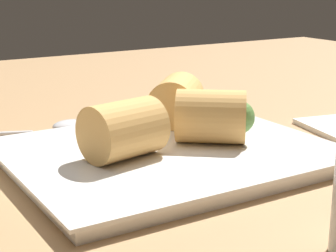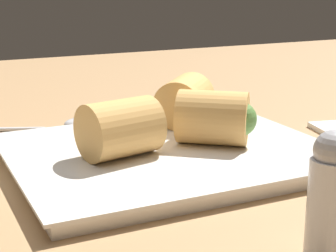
% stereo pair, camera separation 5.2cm
% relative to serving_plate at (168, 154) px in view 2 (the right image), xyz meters
% --- Properties ---
extents(table_surface, '(1.80, 1.40, 0.02)m').
position_rel_serving_plate_xyz_m(table_surface, '(0.01, -0.03, -0.02)').
color(table_surface, '#A87F54').
rests_on(table_surface, ground).
extents(serving_plate, '(0.29, 0.24, 0.01)m').
position_rel_serving_plate_xyz_m(serving_plate, '(0.00, 0.00, 0.00)').
color(serving_plate, white).
rests_on(serving_plate, table_surface).
extents(roll_front_left, '(0.08, 0.08, 0.05)m').
position_rel_serving_plate_xyz_m(roll_front_left, '(-0.05, 0.01, 0.03)').
color(roll_front_left, '#DBA356').
rests_on(roll_front_left, serving_plate).
extents(roll_front_right, '(0.08, 0.06, 0.05)m').
position_rel_serving_plate_xyz_m(roll_front_right, '(0.05, 0.01, 0.03)').
color(roll_front_right, '#DBA356').
rests_on(roll_front_right, serving_plate).
extents(roll_back_left, '(0.08, 0.08, 0.05)m').
position_rel_serving_plate_xyz_m(roll_back_left, '(-0.06, -0.07, 0.03)').
color(roll_back_left, '#DBA356').
rests_on(roll_back_left, serving_plate).
extents(spoon, '(0.16, 0.08, 0.02)m').
position_rel_serving_plate_xyz_m(spoon, '(0.05, -0.15, -0.00)').
color(spoon, silver).
rests_on(spoon, table_surface).
extents(salt_shaker, '(0.03, 0.03, 0.09)m').
position_rel_serving_plate_xyz_m(salt_shaker, '(-0.01, 0.21, 0.04)').
color(salt_shaker, silver).
rests_on(salt_shaker, table_surface).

